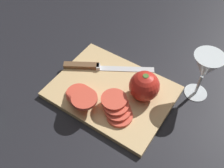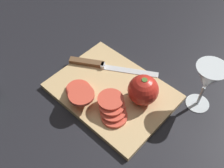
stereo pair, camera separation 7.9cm
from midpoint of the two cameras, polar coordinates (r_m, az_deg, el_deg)
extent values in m
plane|color=black|center=(0.85, 2.81, -0.47)|extent=(3.00, 3.00, 0.00)
cube|color=tan|center=(0.83, 2.75, -1.87)|extent=(0.37, 0.28, 0.02)
cylinder|color=silver|center=(0.86, 20.64, -4.08)|extent=(0.07, 0.07, 0.00)
cylinder|color=silver|center=(0.83, 21.37, -2.52)|extent=(0.01, 0.01, 0.07)
cone|color=silver|center=(0.77, 23.03, 1.01)|extent=(0.09, 0.09, 0.08)
cone|color=beige|center=(0.79, 22.46, -0.21)|extent=(0.03, 0.03, 0.03)
sphere|color=red|center=(0.77, 9.74, -1.49)|extent=(0.09, 0.09, 0.09)
cylinder|color=#47702D|center=(0.74, 10.18, 0.55)|extent=(0.02, 0.02, 0.01)
cube|color=silver|center=(0.87, 6.61, 2.69)|extent=(0.17, 0.12, 0.00)
cube|color=silver|center=(0.88, 0.59, 3.88)|extent=(0.02, 0.03, 0.01)
cube|color=brown|center=(0.89, -3.20, 4.43)|extent=(0.11, 0.08, 0.01)
cylinder|color=#DB4C38|center=(0.81, -4.61, -1.41)|extent=(0.08, 0.08, 0.01)
cylinder|color=#DB4C38|center=(0.80, -4.40, -1.69)|extent=(0.08, 0.08, 0.01)
cylinder|color=#DB4C38|center=(0.78, -4.17, -1.97)|extent=(0.08, 0.08, 0.01)
cylinder|color=#DB4C38|center=(0.77, -3.94, -2.27)|extent=(0.08, 0.08, 0.01)
cylinder|color=#DB4C38|center=(0.75, -3.70, -2.58)|extent=(0.08, 0.08, 0.01)
cylinder|color=#DB4C38|center=(0.76, 3.50, -7.27)|extent=(0.08, 0.08, 0.01)
cylinder|color=#DB4C38|center=(0.76, 3.23, -6.05)|extent=(0.08, 0.08, 0.01)
cylinder|color=#DB4C38|center=(0.75, 2.97, -4.82)|extent=(0.08, 0.08, 0.01)
cylinder|color=#DB4C38|center=(0.75, 2.70, -3.60)|extent=(0.08, 0.08, 0.01)
camera|label=1|loc=(0.04, -87.13, 3.49)|focal=42.00mm
camera|label=2|loc=(0.04, 92.87, -3.49)|focal=42.00mm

